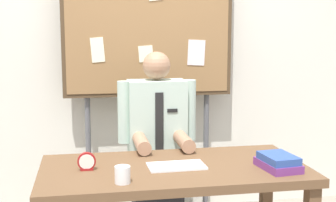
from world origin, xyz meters
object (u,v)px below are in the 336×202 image
Objects in this scene: book_stack at (278,162)px; desk_clock at (87,162)px; bulletin_board at (148,25)px; open_notebook at (176,166)px; coffee_mug at (123,175)px; desk at (174,182)px; person at (157,155)px.

desk_clock is at bearing 170.71° from book_stack.
open_notebook is (0.01, -1.05, -0.81)m from bulletin_board.
coffee_mug is at bearing -174.62° from book_stack.
desk is 17.09× the size of coffee_mug.
person is at bearing 90.00° from desk.
desk is 4.69× the size of open_notebook.
person is 0.63× the size of bulletin_board.
bulletin_board is 1.37m from desk_clock.
open_notebook is (-0.55, 0.14, -0.03)m from book_stack.
book_stack is 0.57m from open_notebook.
person is 13.28× the size of desk_clock.
desk is at bearing 118.85° from open_notebook.
desk is 5.44× the size of book_stack.
bulletin_board is at bearing 64.29° from desk_clock.
book_stack reaches higher than desk.
open_notebook is at bearing -3.41° from desk_clock.
bulletin_board is 1.33m from open_notebook.
coffee_mug reaches higher than desk.
desk_clock is 1.15× the size of coffee_mug.
bulletin_board reaches higher than book_stack.
coffee_mug is at bearing -103.82° from bulletin_board.
book_stack is 0.88m from coffee_mug.
open_notebook is 3.64× the size of coffee_mug.
bulletin_board reaches higher than person.
person is 0.80m from desk_clock.
bulletin_board is 21.06× the size of desk_clock.
open_notebook is (0.01, -0.02, 0.10)m from desk.
person is (0.00, 0.62, -0.01)m from desk.
book_stack is at bearing -64.77° from bulletin_board.
person reaches higher than coffee_mug.
desk_clock reaches higher than coffee_mug.
open_notebook is 0.40m from coffee_mug.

